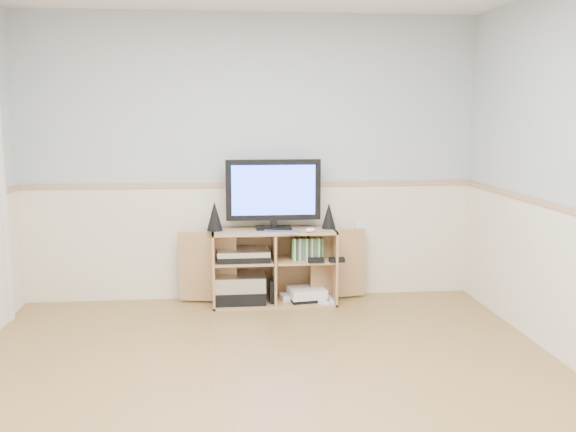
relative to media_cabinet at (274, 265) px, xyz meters
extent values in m
cube|color=tan|center=(-0.18, -2.07, -0.34)|extent=(4.00, 4.50, 0.02)
cube|color=#B2BEC1|center=(-0.18, 0.19, 0.92)|extent=(4.00, 0.02, 2.50)
cube|color=#B2BEC1|center=(-0.18, -4.33, 0.92)|extent=(4.00, 0.02, 2.50)
cube|color=beige|center=(-0.18, 0.17, 0.17)|extent=(4.00, 0.01, 1.00)
cube|color=tan|center=(-0.18, 0.16, 0.69)|extent=(4.00, 0.02, 0.04)
cube|color=tan|center=(0.00, -0.05, -0.32)|extent=(1.06, 0.40, 0.02)
cube|color=tan|center=(0.00, -0.05, 0.31)|extent=(1.06, 0.40, 0.02)
cube|color=tan|center=(-0.52, -0.05, -0.01)|extent=(0.02, 0.40, 0.65)
cube|color=tan|center=(0.52, -0.05, -0.01)|extent=(0.02, 0.40, 0.65)
cube|color=tan|center=(0.00, 0.14, -0.01)|extent=(1.06, 0.02, 0.65)
cube|color=tan|center=(0.00, -0.05, -0.01)|extent=(0.02, 0.38, 0.61)
cube|color=tan|center=(-0.27, -0.05, 0.05)|extent=(0.50, 0.36, 0.02)
cube|color=tan|center=(0.27, -0.05, 0.05)|extent=(0.50, 0.36, 0.02)
cube|color=tan|center=(-0.58, 0.00, -0.01)|extent=(0.51, 0.11, 0.61)
cube|color=tan|center=(0.58, 0.00, -0.01)|extent=(0.51, 0.11, 0.61)
cube|color=black|center=(0.00, 0.00, 0.33)|extent=(0.31, 0.18, 0.02)
cube|color=black|center=(0.00, 0.00, 0.37)|extent=(0.05, 0.04, 0.06)
cube|color=black|center=(0.00, 0.00, 0.66)|extent=(0.82, 0.05, 0.52)
cube|color=blue|center=(0.00, -0.03, 0.66)|extent=(0.72, 0.01, 0.43)
cone|color=black|center=(-0.51, -0.03, 0.45)|extent=(0.14, 0.14, 0.25)
cone|color=black|center=(0.48, -0.03, 0.43)|extent=(0.12, 0.12, 0.23)
cube|color=silver|center=(0.05, -0.19, 0.32)|extent=(0.33, 0.19, 0.01)
ellipsoid|color=white|center=(0.30, -0.19, 0.34)|extent=(0.11, 0.10, 0.04)
cube|color=black|center=(-0.31, -0.05, -0.26)|extent=(0.45, 0.33, 0.11)
cube|color=silver|center=(-0.31, -0.05, -0.14)|extent=(0.45, 0.33, 0.13)
cube|color=black|center=(-0.27, -0.05, 0.08)|extent=(0.45, 0.31, 0.05)
cube|color=silver|center=(-0.27, -0.05, 0.13)|extent=(0.45, 0.31, 0.05)
cube|color=black|center=(-0.03, -0.10, -0.21)|extent=(0.04, 0.14, 0.20)
cube|color=white|center=(0.17, -0.02, -0.29)|extent=(0.23, 0.19, 0.05)
cube|color=black|center=(0.29, -0.07, -0.30)|extent=(0.33, 0.28, 0.03)
cube|color=white|center=(0.29, -0.07, -0.24)|extent=(0.34, 0.30, 0.08)
cube|color=white|center=(0.49, -0.15, -0.30)|extent=(0.04, 0.14, 0.03)
cube|color=white|center=(0.47, 0.01, -0.30)|extent=(0.09, 0.15, 0.03)
cube|color=#3F8C3F|center=(0.29, -0.07, 0.15)|extent=(0.27, 0.13, 0.19)
cube|color=white|center=(0.82, 0.16, 0.27)|extent=(0.12, 0.03, 0.12)
camera|label=1|loc=(-0.44, -5.48, 1.30)|focal=40.00mm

